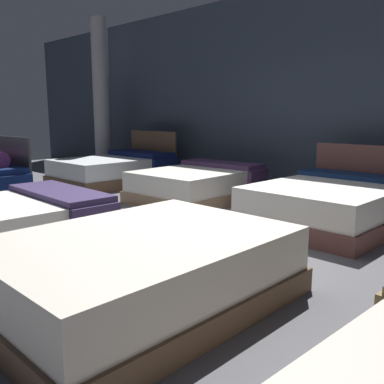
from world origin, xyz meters
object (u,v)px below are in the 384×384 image
at_px(bed_4, 115,170).
at_px(support_pillar, 101,98).
at_px(bed_6, 332,204).
at_px(bed_2, 141,270).
at_px(bed_1, 10,220).
at_px(bed_5, 197,184).

height_order(bed_4, support_pillar, support_pillar).
height_order(bed_4, bed_6, bed_4).
bearing_deg(support_pillar, bed_2, -32.66).
bearing_deg(bed_2, bed_1, 179.65).
xyz_separation_m(bed_4, bed_6, (4.58, -0.06, -0.01)).
bearing_deg(bed_4, bed_6, -0.39).
bearing_deg(bed_5, bed_6, -1.18).
relative_size(bed_4, bed_6, 1.05).
bearing_deg(bed_2, bed_5, 127.49).
bearing_deg(support_pillar, bed_6, -7.71).
relative_size(bed_4, support_pillar, 0.63).
bearing_deg(bed_2, bed_6, 91.01).
xyz_separation_m(bed_5, support_pillar, (-3.80, 0.84, 1.50)).
relative_size(bed_2, bed_4, 0.98).
bearing_deg(bed_4, bed_5, -1.70).
bearing_deg(bed_5, bed_1, -91.98).
distance_m(bed_2, bed_6, 3.08).
relative_size(bed_5, bed_6, 0.94).
distance_m(bed_5, support_pillar, 4.17).
relative_size(bed_1, support_pillar, 0.57).
xyz_separation_m(bed_4, bed_5, (2.31, -0.09, -0.03)).
height_order(bed_2, bed_5, bed_5).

